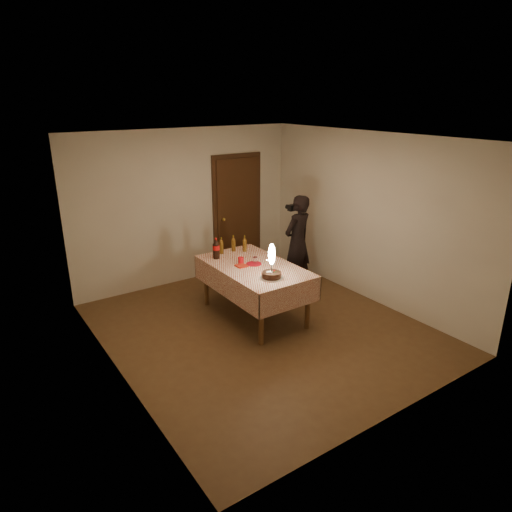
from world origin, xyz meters
name	(u,v)px	position (x,y,z in m)	size (l,w,h in m)	color
ground	(262,329)	(0.00, 0.00, 0.00)	(4.00, 4.50, 0.01)	brown
room_shell	(262,212)	(0.03, 0.08, 1.65)	(4.04, 4.54, 2.62)	beige
dining_table	(254,272)	(0.13, 0.40, 0.69)	(1.02, 1.72, 0.79)	brown
birthday_cake	(272,269)	(0.07, -0.11, 0.92)	(0.32, 0.32, 0.48)	white
red_plate	(254,264)	(0.16, 0.45, 0.80)	(0.22, 0.22, 0.01)	#AB0B1A
red_cup	(241,261)	(0.02, 0.56, 0.84)	(0.08, 0.08, 0.10)	red
clear_cup	(255,260)	(0.20, 0.48, 0.84)	(0.07, 0.07, 0.09)	white
napkin_stack	(241,266)	(-0.03, 0.47, 0.80)	(0.15, 0.15, 0.02)	#B62614
cola_bottle	(216,249)	(-0.16, 0.97, 0.94)	(0.10, 0.10, 0.32)	black
amber_bottle_left	(221,246)	(0.02, 1.12, 0.91)	(0.06, 0.06, 0.25)	#5B3A0F
amber_bottle_right	(245,244)	(0.36, 1.00, 0.91)	(0.06, 0.06, 0.25)	#5B3A0F
amber_bottle_mid	(233,244)	(0.23, 1.11, 0.91)	(0.06, 0.06, 0.25)	#5B3A0F
photographer	(297,241)	(1.37, 0.94, 0.79)	(0.64, 0.50, 1.57)	black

